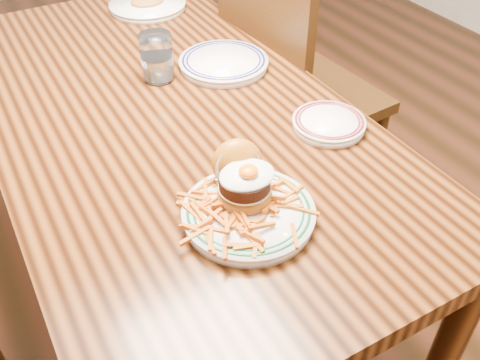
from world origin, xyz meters
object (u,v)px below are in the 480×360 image
table (166,134)px  main_plate (247,201)px  chair_right (291,90)px  side_plate (329,123)px

table → main_plate: bearing=-91.7°
main_plate → chair_right: bearing=65.4°
table → main_plate: (-0.01, -0.45, 0.12)m
chair_right → table: bearing=17.1°
table → side_plate: bearing=-43.2°
main_plate → side_plate: (0.32, 0.16, -0.02)m
table → side_plate: size_ratio=9.13×
side_plate → table: bearing=112.9°
chair_right → main_plate: (-0.56, -0.66, 0.26)m
table → chair_right: chair_right is taller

